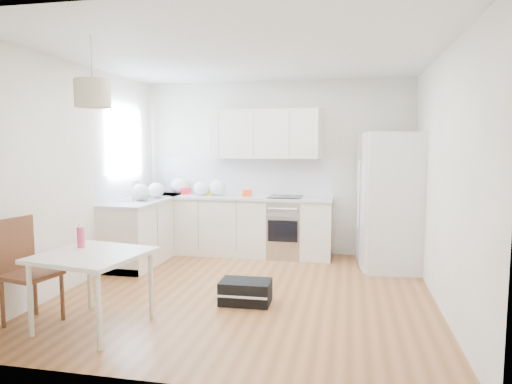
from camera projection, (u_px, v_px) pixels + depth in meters
floor at (247, 292)px, 5.31m from camera, size 4.20×4.20×0.00m
ceiling at (246, 55)px, 5.03m from camera, size 4.20×4.20×0.00m
wall_back at (276, 168)px, 7.22m from camera, size 4.20×0.00×4.20m
wall_left at (80, 175)px, 5.59m from camera, size 0.00×4.20×4.20m
wall_right at (443, 180)px, 4.75m from camera, size 0.00×4.20×4.20m
window_glassblock at (125, 142)px, 6.67m from camera, size 0.02×1.00×1.00m
cabinets_back at (235, 226)px, 7.14m from camera, size 3.00×0.60×0.88m
cabinets_left at (147, 230)px, 6.80m from camera, size 0.60×1.80×0.88m
counter_back at (235, 197)px, 7.09m from camera, size 3.02×0.64×0.04m
counter_left at (146, 200)px, 6.75m from camera, size 0.64×1.82×0.04m
backsplash_back at (239, 176)px, 7.35m from camera, size 3.00×0.01×0.58m
backsplash_left at (127, 179)px, 6.77m from camera, size 0.01×1.80×0.58m
upper_cabinets at (265, 134)px, 7.04m from camera, size 1.70×0.32×0.75m
range_oven at (285, 228)px, 6.98m from camera, size 0.50×0.61×0.88m
sink at (145, 199)px, 6.70m from camera, size 0.50×0.80×0.16m
refrigerator at (391, 201)px, 6.30m from camera, size 0.98×1.03×1.88m
dining_table at (92, 261)px, 4.25m from camera, size 1.04×1.04×0.71m
dining_chair at (32, 272)px, 4.33m from camera, size 0.51×0.51×1.02m
drink_bottle at (81, 235)px, 4.46m from camera, size 0.07×0.07×0.24m
gym_bag at (246, 292)px, 4.94m from camera, size 0.55×0.37×0.25m
pendant_lamp at (93, 93)px, 4.14m from camera, size 0.38×0.38×0.25m
grocery_bag_a at (179, 186)px, 7.37m from camera, size 0.28×0.24×0.25m
grocery_bag_b at (201, 188)px, 7.14m from camera, size 0.25×0.21×0.22m
grocery_bag_c at (218, 188)px, 7.13m from camera, size 0.27×0.23×0.24m
grocery_bag_d at (156, 190)px, 6.89m from camera, size 0.25×0.21×0.22m
grocery_bag_e at (141, 192)px, 6.53m from camera, size 0.26×0.22×0.23m
snack_orange at (247, 193)px, 7.04m from camera, size 0.17×0.15×0.10m
snack_yellow at (209, 192)px, 7.19m from camera, size 0.17×0.12×0.11m
snack_red at (186, 191)px, 7.28m from camera, size 0.19×0.16×0.11m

